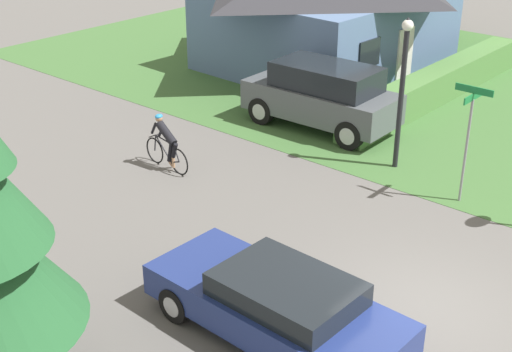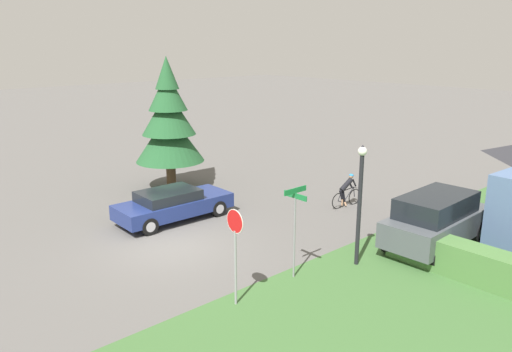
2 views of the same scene
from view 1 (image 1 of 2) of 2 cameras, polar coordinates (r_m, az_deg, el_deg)
name	(u,v)px [view 1 (image 1 of 2)]	position (r m, az deg, el deg)	size (l,w,h in m)	color
ground_plane	(423,310)	(13.57, 13.20, -10.43)	(140.00, 140.00, 0.00)	#5B5956
grass_verge_right	(492,99)	(24.99, 18.34, 5.90)	(16.00, 36.00, 0.01)	#3D6633
hedge_row	(437,85)	(24.18, 14.28, 7.09)	(10.45, 0.90, 1.05)	#4C7A3D
sedan_left_lane	(277,305)	(12.23, 1.71, -10.28)	(1.98, 4.72, 1.27)	navy
cyclist	(166,143)	(18.50, -7.19, 2.60)	(0.44, 1.74, 1.45)	black
parked_suv_right	(322,95)	(21.00, 5.32, 6.45)	(2.07, 4.61, 1.96)	#4C5156
street_lamp	(403,80)	(18.22, 11.66, 7.55)	(0.28, 0.28, 3.94)	black
street_name_sign	(470,124)	(16.86, 16.72, 4.01)	(0.90, 0.90, 2.84)	gray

